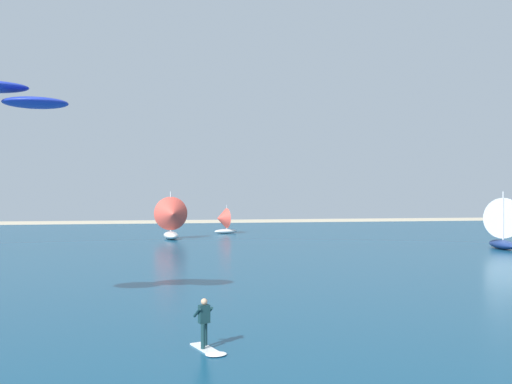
# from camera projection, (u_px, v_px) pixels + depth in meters

# --- Properties ---
(ocean) EXTENTS (160.00, 90.00, 0.10)m
(ocean) POSITION_uv_depth(u_px,v_px,m) (208.00, 251.00, 52.87)
(ocean) COLOR navy
(ocean) RESTS_ON ground
(kitesurfer) EXTENTS (1.17, 2.03, 1.67)m
(kitesurfer) POSITION_uv_depth(u_px,v_px,m) (206.00, 332.00, 19.75)
(kitesurfer) COLOR white
(kitesurfer) RESTS_ON ocean
(sailboat_anchored_offshore) EXTENTS (3.90, 4.54, 5.19)m
(sailboat_anchored_offshore) POSITION_uv_depth(u_px,v_px,m) (499.00, 222.00, 54.78)
(sailboat_anchored_offshore) COLOR navy
(sailboat_anchored_offshore) RESTS_ON ocean
(sailboat_near_shore) EXTENTS (3.84, 4.50, 5.18)m
(sailboat_near_shore) POSITION_uv_depth(u_px,v_px,m) (172.00, 218.00, 64.67)
(sailboat_near_shore) COLOR silver
(sailboat_near_shore) RESTS_ON ocean
(sailboat_mid_left) EXTENTS (3.12, 2.75, 3.50)m
(sailboat_mid_left) POSITION_uv_depth(u_px,v_px,m) (223.00, 221.00, 73.65)
(sailboat_mid_left) COLOR silver
(sailboat_mid_left) RESTS_ON ocean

